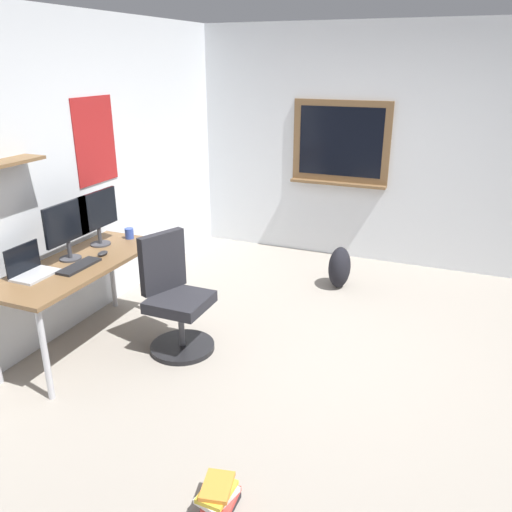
{
  "coord_description": "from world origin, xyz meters",
  "views": [
    {
      "loc": [
        -3.39,
        -0.65,
        2.21
      ],
      "look_at": [
        -0.08,
        0.72,
        0.85
      ],
      "focal_mm": 36.34,
      "sensor_mm": 36.0,
      "label": 1
    }
  ],
  "objects_px": {
    "desk": "(79,271)",
    "backpack": "(339,267)",
    "coffee_mug": "(129,233)",
    "computer_mouse": "(103,253)",
    "monitor_primary": "(67,227)",
    "keyboard": "(79,266)",
    "monitor_secondary": "(98,214)",
    "office_chair": "(175,301)",
    "laptop": "(30,268)",
    "book_stack_on_floor": "(219,496)"
  },
  "relations": [
    {
      "from": "desk",
      "to": "backpack",
      "type": "xyz_separation_m",
      "value": [
        1.94,
        -1.62,
        -0.44
      ]
    },
    {
      "from": "desk",
      "to": "coffee_mug",
      "type": "distance_m",
      "value": 0.65
    },
    {
      "from": "computer_mouse",
      "to": "backpack",
      "type": "xyz_separation_m",
      "value": [
        1.74,
        -1.55,
        -0.53
      ]
    },
    {
      "from": "monitor_primary",
      "to": "coffee_mug",
      "type": "height_order",
      "value": "monitor_primary"
    },
    {
      "from": "monitor_primary",
      "to": "computer_mouse",
      "type": "bearing_deg",
      "value": -45.61
    },
    {
      "from": "keyboard",
      "to": "computer_mouse",
      "type": "height_order",
      "value": "computer_mouse"
    },
    {
      "from": "monitor_secondary",
      "to": "computer_mouse",
      "type": "relative_size",
      "value": 4.46
    },
    {
      "from": "keyboard",
      "to": "backpack",
      "type": "xyz_separation_m",
      "value": [
        2.02,
        -1.55,
        -0.53
      ]
    },
    {
      "from": "computer_mouse",
      "to": "office_chair",
      "type": "bearing_deg",
      "value": -84.83
    },
    {
      "from": "computer_mouse",
      "to": "monitor_secondary",
      "type": "bearing_deg",
      "value": 40.42
    },
    {
      "from": "monitor_secondary",
      "to": "keyboard",
      "type": "relative_size",
      "value": 1.25
    },
    {
      "from": "monitor_primary",
      "to": "keyboard",
      "type": "distance_m",
      "value": 0.33
    },
    {
      "from": "desk",
      "to": "office_chair",
      "type": "relative_size",
      "value": 1.56
    },
    {
      "from": "monitor_primary",
      "to": "coffee_mug",
      "type": "distance_m",
      "value": 0.66
    },
    {
      "from": "desk",
      "to": "keyboard",
      "type": "distance_m",
      "value": 0.14
    },
    {
      "from": "office_chair",
      "to": "coffee_mug",
      "type": "relative_size",
      "value": 10.33
    },
    {
      "from": "keyboard",
      "to": "backpack",
      "type": "bearing_deg",
      "value": -37.55
    },
    {
      "from": "office_chair",
      "to": "monitor_primary",
      "type": "bearing_deg",
      "value": 105.85
    },
    {
      "from": "office_chair",
      "to": "keyboard",
      "type": "xyz_separation_m",
      "value": [
        -0.34,
        0.62,
        0.33
      ]
    },
    {
      "from": "laptop",
      "to": "book_stack_on_floor",
      "type": "height_order",
      "value": "laptop"
    },
    {
      "from": "computer_mouse",
      "to": "backpack",
      "type": "distance_m",
      "value": 2.39
    },
    {
      "from": "office_chair",
      "to": "keyboard",
      "type": "distance_m",
      "value": 0.78
    },
    {
      "from": "laptop",
      "to": "monitor_primary",
      "type": "bearing_deg",
      "value": -7.41
    },
    {
      "from": "desk",
      "to": "keyboard",
      "type": "height_order",
      "value": "keyboard"
    },
    {
      "from": "monitor_secondary",
      "to": "backpack",
      "type": "distance_m",
      "value": 2.44
    },
    {
      "from": "backpack",
      "to": "book_stack_on_floor",
      "type": "distance_m",
      "value": 3.03
    },
    {
      "from": "monitor_secondary",
      "to": "desk",
      "type": "bearing_deg",
      "value": -166.64
    },
    {
      "from": "desk",
      "to": "computer_mouse",
      "type": "xyz_separation_m",
      "value": [
        0.21,
        -0.08,
        0.09
      ]
    },
    {
      "from": "keyboard",
      "to": "coffee_mug",
      "type": "distance_m",
      "value": 0.72
    },
    {
      "from": "laptop",
      "to": "coffee_mug",
      "type": "xyz_separation_m",
      "value": [
        0.98,
        -0.17,
        -0.01
      ]
    },
    {
      "from": "coffee_mug",
      "to": "book_stack_on_floor",
      "type": "bearing_deg",
      "value": -135.19
    },
    {
      "from": "keyboard",
      "to": "computer_mouse",
      "type": "relative_size",
      "value": 3.56
    },
    {
      "from": "office_chair",
      "to": "monitor_secondary",
      "type": "relative_size",
      "value": 2.05
    },
    {
      "from": "monitor_secondary",
      "to": "keyboard",
      "type": "distance_m",
      "value": 0.57
    },
    {
      "from": "backpack",
      "to": "monitor_primary",
      "type": "bearing_deg",
      "value": 137.89
    },
    {
      "from": "computer_mouse",
      "to": "book_stack_on_floor",
      "type": "xyz_separation_m",
      "value": [
        -1.29,
        -1.66,
        -0.68
      ]
    },
    {
      "from": "computer_mouse",
      "to": "coffee_mug",
      "type": "relative_size",
      "value": 1.13
    },
    {
      "from": "backpack",
      "to": "keyboard",
      "type": "bearing_deg",
      "value": 142.45
    },
    {
      "from": "monitor_secondary",
      "to": "backpack",
      "type": "height_order",
      "value": "monitor_secondary"
    },
    {
      "from": "laptop",
      "to": "backpack",
      "type": "relative_size",
      "value": 0.72
    },
    {
      "from": "office_chair",
      "to": "monitor_secondary",
      "type": "bearing_deg",
      "value": 79.53
    },
    {
      "from": "laptop",
      "to": "keyboard",
      "type": "distance_m",
      "value": 0.34
    },
    {
      "from": "monitor_primary",
      "to": "computer_mouse",
      "type": "xyz_separation_m",
      "value": [
        0.17,
        -0.17,
        -0.25
      ]
    },
    {
      "from": "monitor_primary",
      "to": "monitor_secondary",
      "type": "height_order",
      "value": "same"
    },
    {
      "from": "office_chair",
      "to": "monitor_secondary",
      "type": "xyz_separation_m",
      "value": [
        0.15,
        0.79,
        0.59
      ]
    },
    {
      "from": "monitor_secondary",
      "to": "computer_mouse",
      "type": "distance_m",
      "value": 0.37
    },
    {
      "from": "office_chair",
      "to": "laptop",
      "type": "bearing_deg",
      "value": 125.35
    },
    {
      "from": "desk",
      "to": "coffee_mug",
      "type": "relative_size",
      "value": 16.13
    },
    {
      "from": "office_chair",
      "to": "backpack",
      "type": "xyz_separation_m",
      "value": [
        1.68,
        -0.93,
        -0.19
      ]
    },
    {
      "from": "keyboard",
      "to": "desk",
      "type": "bearing_deg",
      "value": 45.46
    }
  ]
}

